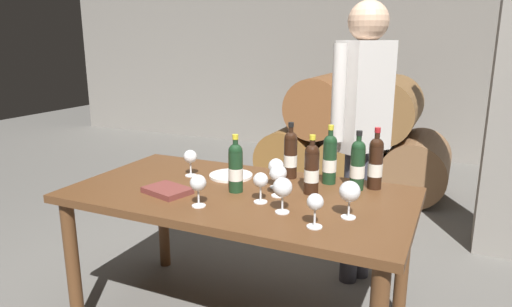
# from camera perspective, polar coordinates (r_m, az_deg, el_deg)

# --- Properties ---
(cellar_back_wall) EXTENTS (10.00, 0.24, 2.80)m
(cellar_back_wall) POSITION_cam_1_polar(r_m,az_deg,el_deg) (6.21, 15.95, 12.73)
(cellar_back_wall) COLOR gray
(cellar_back_wall) RESTS_ON ground_plane
(barrel_stack) EXTENTS (1.86, 0.90, 1.15)m
(barrel_stack) POSITION_cam_1_polar(r_m,az_deg,el_deg) (4.74, 12.17, 1.88)
(barrel_stack) COLOR brown
(barrel_stack) RESTS_ON ground_plane
(dining_table) EXTENTS (1.70, 0.90, 0.76)m
(dining_table) POSITION_cam_1_polar(r_m,az_deg,el_deg) (2.32, -2.07, -6.91)
(dining_table) COLOR brown
(dining_table) RESTS_ON ground_plane
(wine_bottle_0) EXTENTS (0.07, 0.07, 0.29)m
(wine_bottle_0) POSITION_cam_1_polar(r_m,az_deg,el_deg) (2.25, -2.57, -1.73)
(wine_bottle_0) COLOR #19381E
(wine_bottle_0) RESTS_ON dining_table
(wine_bottle_1) EXTENTS (0.07, 0.07, 0.30)m
(wine_bottle_1) POSITION_cam_1_polar(r_m,az_deg,el_deg) (2.23, 7.00, -1.88)
(wine_bottle_1) COLOR black
(wine_bottle_1) RESTS_ON dining_table
(wine_bottle_2) EXTENTS (0.07, 0.07, 0.31)m
(wine_bottle_2) POSITION_cam_1_polar(r_m,az_deg,el_deg) (2.40, 9.24, -0.63)
(wine_bottle_2) COLOR #19381E
(wine_bottle_2) RESTS_ON dining_table
(wine_bottle_3) EXTENTS (0.07, 0.07, 0.30)m
(wine_bottle_3) POSITION_cam_1_polar(r_m,az_deg,el_deg) (2.33, 12.64, -1.34)
(wine_bottle_3) COLOR #19381E
(wine_bottle_3) RESTS_ON dining_table
(wine_bottle_4) EXTENTS (0.07, 0.07, 0.31)m
(wine_bottle_4) POSITION_cam_1_polar(r_m,az_deg,el_deg) (2.48, 4.36, -0.08)
(wine_bottle_4) COLOR black
(wine_bottle_4) RESTS_ON dining_table
(wine_bottle_5) EXTENTS (0.07, 0.07, 0.32)m
(wine_bottle_5) POSITION_cam_1_polar(r_m,az_deg,el_deg) (2.37, 14.77, -1.12)
(wine_bottle_5) COLOR black
(wine_bottle_5) RESTS_ON dining_table
(wine_glass_0) EXTENTS (0.07, 0.07, 0.15)m
(wine_glass_0) POSITION_cam_1_polar(r_m,az_deg,el_deg) (2.53, -8.25, -0.51)
(wine_glass_0) COLOR white
(wine_glass_0) RESTS_ON dining_table
(wine_glass_1) EXTENTS (0.08, 0.08, 0.15)m
(wine_glass_1) POSITION_cam_1_polar(r_m,az_deg,el_deg) (2.31, 2.54, -1.73)
(wine_glass_1) COLOR white
(wine_glass_1) RESTS_ON dining_table
(wine_glass_2) EXTENTS (0.07, 0.07, 0.14)m
(wine_glass_2) POSITION_cam_1_polar(r_m,az_deg,el_deg) (2.10, 0.58, -3.51)
(wine_glass_2) COLOR white
(wine_glass_2) RESTS_ON dining_table
(wine_glass_3) EXTENTS (0.07, 0.07, 0.14)m
(wine_glass_3) POSITION_cam_1_polar(r_m,az_deg,el_deg) (1.84, 7.44, -6.25)
(wine_glass_3) COLOR white
(wine_glass_3) RESTS_ON dining_table
(wine_glass_4) EXTENTS (0.08, 0.08, 0.15)m
(wine_glass_4) POSITION_cam_1_polar(r_m,az_deg,el_deg) (2.07, -7.28, -3.83)
(wine_glass_4) COLOR white
(wine_glass_4) RESTS_ON dining_table
(wine_glass_5) EXTENTS (0.08, 0.08, 0.16)m
(wine_glass_5) POSITION_cam_1_polar(r_m,az_deg,el_deg) (2.19, 2.79, -2.59)
(wine_glass_5) COLOR white
(wine_glass_5) RESTS_ON dining_table
(wine_glass_6) EXTENTS (0.09, 0.09, 0.16)m
(wine_glass_6) POSITION_cam_1_polar(r_m,az_deg,el_deg) (1.96, 11.68, -4.79)
(wine_glass_6) COLOR white
(wine_glass_6) RESTS_ON dining_table
(wine_glass_7) EXTENTS (0.09, 0.09, 0.16)m
(wine_glass_7) POSITION_cam_1_polar(r_m,az_deg,el_deg) (1.98, 3.35, -4.37)
(wine_glass_7) COLOR white
(wine_glass_7) RESTS_ON dining_table
(tasting_notebook) EXTENTS (0.26, 0.21, 0.03)m
(tasting_notebook) POSITION_cam_1_polar(r_m,az_deg,el_deg) (2.30, -11.08, -4.57)
(tasting_notebook) COLOR brown
(tasting_notebook) RESTS_ON dining_table
(serving_plate) EXTENTS (0.24, 0.24, 0.01)m
(serving_plate) POSITION_cam_1_polar(r_m,az_deg,el_deg) (2.52, -3.16, -2.78)
(serving_plate) COLOR white
(serving_plate) RESTS_ON dining_table
(sommelier_presenting) EXTENTS (0.32, 0.44, 1.72)m
(sommelier_presenting) POSITION_cam_1_polar(r_m,az_deg,el_deg) (2.77, 13.26, 4.29)
(sommelier_presenting) COLOR #383842
(sommelier_presenting) RESTS_ON ground_plane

